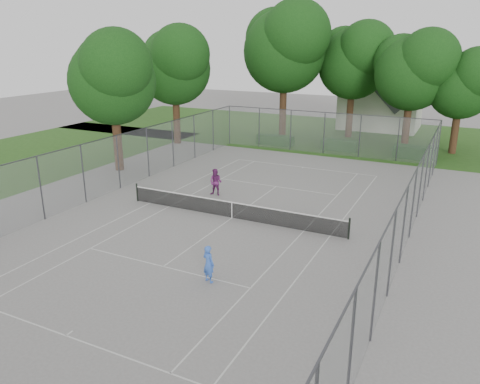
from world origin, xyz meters
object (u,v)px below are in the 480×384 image
at_px(tennis_net, 232,209).
at_px(woman_player, 216,182).
at_px(house, 382,91).
at_px(girl_player, 209,264).

bearing_deg(tennis_net, woman_player, 131.33).
height_order(house, girl_player, house).
relative_size(house, woman_player, 5.95).
relative_size(tennis_net, woman_player, 7.63).
bearing_deg(girl_player, tennis_net, -52.11).
distance_m(girl_player, woman_player, 10.97).
height_order(tennis_net, house, house).
height_order(tennis_net, woman_player, woman_player).
distance_m(tennis_net, woman_player, 4.11).
bearing_deg(tennis_net, girl_player, -70.22).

